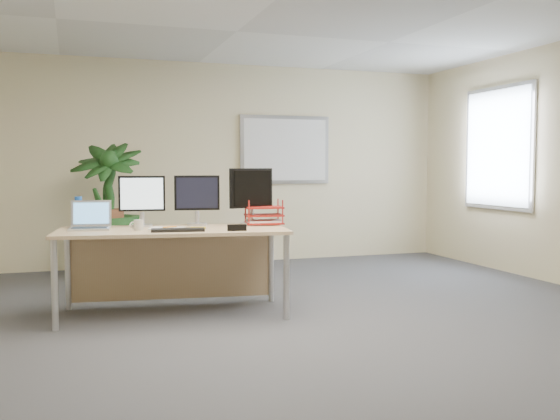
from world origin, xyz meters
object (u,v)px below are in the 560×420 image
object	(u,v)px
monitor_left	(142,198)
monitor_right	(197,197)
floor_plant	(107,215)
laptop	(90,222)
desk	(173,246)

from	to	relation	value
monitor_left	monitor_right	size ratio (longest dim) A/B	1.00
floor_plant	laptop	world-z (taller)	floor_plant
desk	floor_plant	world-z (taller)	floor_plant
monitor_left	monitor_right	distance (m)	0.50
floor_plant	monitor_right	xyz separation A→B (m)	(0.73, -1.80, 0.28)
desk	laptop	size ratio (longest dim) A/B	5.45
monitor_left	monitor_right	xyz separation A→B (m)	(0.50, -0.04, 0.00)
monitor_left	floor_plant	bearing A→B (deg)	97.32
desk	laptop	bearing A→B (deg)	171.70
laptop	floor_plant	bearing A→B (deg)	82.81
desk	floor_plant	xyz separation A→B (m)	(-0.47, 1.95, 0.15)
monitor_left	monitor_right	world-z (taller)	monitor_right
floor_plant	laptop	distance (m)	1.86
desk	monitor_left	size ratio (longest dim) A/B	4.50
floor_plant	monitor_left	xyz separation A→B (m)	(0.23, -1.76, 0.28)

